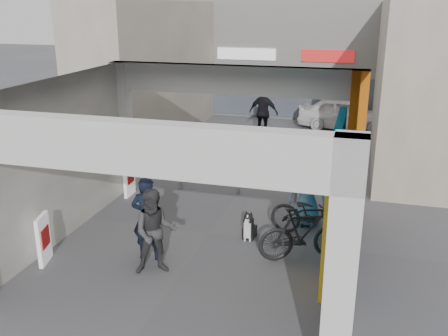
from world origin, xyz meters
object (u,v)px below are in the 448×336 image
(white_van, at_px, (345,114))
(cafe_set, at_px, (203,149))
(produce_stand, at_px, (207,147))
(bicycle_rear, at_px, (304,233))
(man_with_dog, at_px, (147,218))
(man_elderly, at_px, (307,190))
(man_crates, at_px, (264,113))
(border_collie, at_px, (249,228))
(bicycle_front, at_px, (315,215))
(man_back_turned, at_px, (155,232))

(white_van, bearing_deg, cafe_set, 144.80)
(cafe_set, distance_m, produce_stand, 0.38)
(white_van, bearing_deg, bicycle_rear, -177.75)
(produce_stand, bearing_deg, man_with_dog, -97.82)
(man_elderly, relative_size, bicycle_rear, 0.92)
(white_van, bearing_deg, man_crates, 131.28)
(man_elderly, bearing_deg, white_van, 76.67)
(produce_stand, xyz_separation_m, man_crates, (1.39, 2.75, 0.69))
(border_collie, xyz_separation_m, man_crates, (-1.42, 8.58, 0.71))
(cafe_set, distance_m, bicycle_front, 6.53)
(produce_stand, bearing_deg, bicycle_front, -68.26)
(produce_stand, xyz_separation_m, white_van, (4.33, 5.02, 0.35))
(man_with_dog, distance_m, man_back_turned, 0.59)
(border_collie, bearing_deg, man_elderly, 49.89)
(produce_stand, height_order, white_van, white_van)
(produce_stand, height_order, man_elderly, man_elderly)
(bicycle_front, bearing_deg, man_back_turned, 139.25)
(cafe_set, distance_m, man_elderly, 5.88)
(border_collie, xyz_separation_m, white_van, (1.52, 10.85, 0.37))
(cafe_set, bearing_deg, man_elderly, -47.93)
(border_collie, bearing_deg, man_crates, 104.44)
(white_van, bearing_deg, bicycle_front, -177.19)
(man_with_dog, distance_m, white_van, 12.65)
(man_crates, bearing_deg, bicycle_front, 119.62)
(man_back_turned, xyz_separation_m, bicycle_front, (2.77, 2.28, -0.31))
(produce_stand, distance_m, man_crates, 3.16)
(man_back_turned, height_order, bicycle_front, man_back_turned)
(bicycle_rear, bearing_deg, man_crates, -9.26)
(border_collie, xyz_separation_m, man_with_dog, (-1.76, -1.37, 0.60))
(bicycle_front, height_order, bicycle_rear, bicycle_rear)
(man_crates, bearing_deg, man_back_turned, 100.78)
(produce_stand, height_order, border_collie, produce_stand)
(border_collie, height_order, man_with_dog, man_with_dog)
(border_collie, relative_size, man_elderly, 0.39)
(man_with_dog, distance_m, bicycle_front, 3.64)
(man_with_dog, xyz_separation_m, man_back_turned, (0.36, -0.47, -0.03))
(man_crates, relative_size, white_van, 0.52)
(man_back_turned, height_order, man_elderly, man_elderly)
(man_back_turned, distance_m, bicycle_front, 3.60)
(man_with_dog, bearing_deg, man_crates, -98.44)
(border_collie, bearing_deg, produce_stand, 120.79)
(man_elderly, distance_m, bicycle_rear, 1.69)
(man_back_turned, distance_m, man_elderly, 3.86)
(man_elderly, relative_size, bicycle_front, 0.84)
(cafe_set, relative_size, man_crates, 0.77)
(bicycle_rear, bearing_deg, cafe_set, 8.58)
(bicycle_rear, distance_m, white_van, 11.40)
(border_collie, bearing_deg, bicycle_rear, -18.87)
(man_with_dog, bearing_deg, man_back_turned, 121.43)
(cafe_set, xyz_separation_m, man_with_dog, (1.06, -6.82, 0.55))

